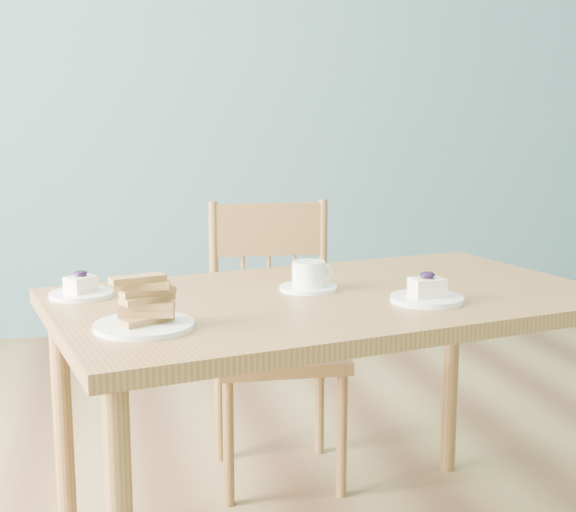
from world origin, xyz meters
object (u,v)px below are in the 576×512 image
Objects in this scene: dining_table at (331,322)px; coffee_cup at (309,278)px; dining_chair at (275,339)px; cheesecake_plate_near at (427,294)px; cheesecake_plate_far at (81,290)px; biscotti_plate at (144,311)px.

coffee_cup is at bearing 111.84° from dining_table.
dining_chair reaches higher than cheesecake_plate_near.
cheesecake_plate_far is 0.35m from biscotti_plate.
coffee_cup reaches higher than cheesecake_plate_far.
dining_chair is at bearing 108.04° from cheesecake_plate_near.
dining_chair is 0.75m from cheesecake_plate_far.
cheesecake_plate_near is at bearing -16.87° from cheesecake_plate_far.
dining_chair reaches higher than coffee_cup.
dining_table is 0.12m from coffee_cup.
coffee_cup is at bearing -88.75° from dining_chair.
biscotti_plate is at bearing -68.33° from cheesecake_plate_far.
coffee_cup is (-0.04, 0.06, 0.10)m from dining_table.
cheesecake_plate_far is 1.06× the size of coffee_cup.
dining_table is 0.56m from dining_chair.
cheesecake_plate_near is 0.65m from biscotti_plate.
dining_chair is 6.02× the size of coffee_cup.
cheesecake_plate_far is 0.74× the size of biscotti_plate.
cheesecake_plate_far is 0.54m from coffee_cup.
cheesecake_plate_near is 1.19× the size of coffee_cup.
biscotti_plate reaches higher than cheesecake_plate_near.
cheesecake_plate_near is at bearing 7.88° from biscotti_plate.
dining_table is at bearing -10.68° from cheesecake_plate_far.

